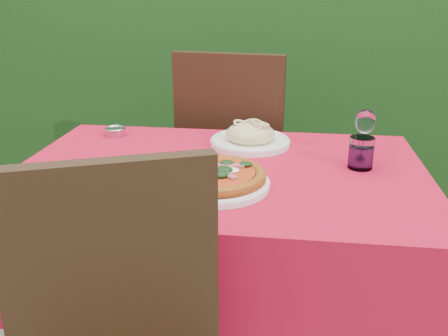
# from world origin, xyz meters

# --- Properties ---
(hedge) EXTENTS (3.20, 0.55, 1.78)m
(hedge) POSITION_xyz_m (0.00, 1.55, 0.92)
(hedge) COLOR black
(hedge) RESTS_ON ground
(dining_table) EXTENTS (1.26, 0.86, 0.75)m
(dining_table) POSITION_xyz_m (0.00, 0.00, 0.60)
(dining_table) COLOR #4B2C18
(dining_table) RESTS_ON ground
(chair_far) EXTENTS (0.52, 0.52, 1.02)m
(chair_far) POSITION_xyz_m (-0.03, 0.68, 0.59)
(chair_far) COLOR black
(chair_far) RESTS_ON ground
(pizza_plate) EXTENTS (0.31, 0.31, 0.06)m
(pizza_plate) POSITION_xyz_m (0.00, -0.15, 0.78)
(pizza_plate) COLOR white
(pizza_plate) RESTS_ON dining_table
(pasta_plate) EXTENTS (0.28, 0.28, 0.08)m
(pasta_plate) POSITION_xyz_m (0.07, 0.25, 0.78)
(pasta_plate) COLOR white
(pasta_plate) RESTS_ON dining_table
(water_glass) EXTENTS (0.08, 0.08, 0.10)m
(water_glass) POSITION_xyz_m (0.43, 0.06, 0.79)
(water_glass) COLOR silver
(water_glass) RESTS_ON dining_table
(wine_glass) EXTENTS (0.07, 0.07, 0.16)m
(wine_glass) POSITION_xyz_m (0.45, 0.17, 0.86)
(wine_glass) COLOR silver
(wine_glass) RESTS_ON dining_table
(fork) EXTENTS (0.12, 0.17, 0.00)m
(fork) POSITION_xyz_m (-0.31, -0.08, 0.75)
(fork) COLOR silver
(fork) RESTS_ON dining_table
(steel_ramekin) EXTENTS (0.07, 0.07, 0.03)m
(steel_ramekin) POSITION_xyz_m (-0.44, 0.30, 0.76)
(steel_ramekin) COLOR #B8B7BF
(steel_ramekin) RESTS_ON dining_table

